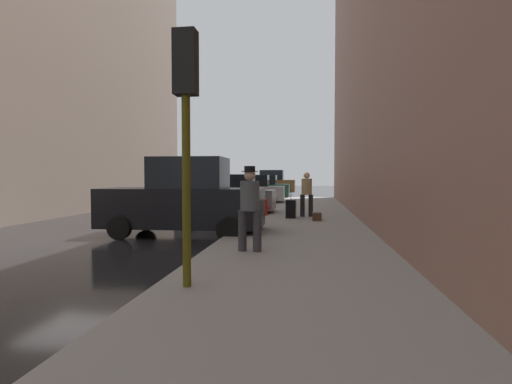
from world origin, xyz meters
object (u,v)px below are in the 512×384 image
object	(u,v)px
parked_gray_coupe	(228,196)
duffel_bag	(317,216)
pedestrian_in_tan_coat	(307,192)
fire_hydrant	(265,207)
parked_dark_green_sedan	(262,188)
parked_black_suv	(185,200)
parked_bronze_suv	(270,184)
pedestrian_with_beanie	(250,204)
parked_silver_sedan	(250,190)
rolling_suitcase	(291,209)
traffic_light	(186,102)

from	to	relation	value
parked_gray_coupe	duffel_bag	size ratio (longest dim) A/B	9.59
pedestrian_in_tan_coat	duffel_bag	bearing A→B (deg)	-74.11
fire_hydrant	pedestrian_in_tan_coat	world-z (taller)	pedestrian_in_tan_coat
parked_dark_green_sedan	pedestrian_in_tan_coat	xyz separation A→B (m)	(3.46, -14.14, 0.26)
parked_black_suv	parked_gray_coupe	bearing A→B (deg)	90.00
parked_black_suv	parked_bronze_suv	bearing A→B (deg)	90.00
parked_bronze_suv	fire_hydrant	bearing A→B (deg)	-84.94
parked_gray_coupe	pedestrian_with_beanie	size ratio (longest dim) A/B	2.38
duffel_bag	pedestrian_with_beanie	bearing A→B (deg)	-103.91
duffel_bag	parked_silver_sedan	bearing A→B (deg)	111.62
parked_dark_green_sedan	rolling_suitcase	bearing A→B (deg)	-78.90
parked_gray_coupe	pedestrian_with_beanie	world-z (taller)	pedestrian_with_beanie
pedestrian_with_beanie	duffel_bag	xyz separation A→B (m)	(1.49, 6.02, -0.85)
parked_bronze_suv	traffic_light	world-z (taller)	traffic_light
parked_black_suv	parked_gray_coupe	size ratio (longest dim) A/B	1.10
parked_black_suv	parked_bronze_suv	size ratio (longest dim) A/B	1.01
fire_hydrant	traffic_light	xyz separation A→B (m)	(0.05, -10.31, 2.26)
parked_black_suv	rolling_suitcase	size ratio (longest dim) A/B	4.46
parked_bronze_suv	duffel_bag	size ratio (longest dim) A/B	10.46
parked_dark_green_sedan	parked_black_suv	bearing A→B (deg)	-90.00
parked_black_suv	fire_hydrant	bearing A→B (deg)	68.85
pedestrian_in_tan_coat	parked_silver_sedan	bearing A→B (deg)	112.49
parked_black_suv	fire_hydrant	world-z (taller)	parked_black_suv
pedestrian_with_beanie	duffel_bag	size ratio (longest dim) A/B	4.04
parked_gray_coupe	rolling_suitcase	size ratio (longest dim) A/B	4.06
fire_hydrant	parked_silver_sedan	bearing A→B (deg)	102.51
parked_gray_coupe	fire_hydrant	size ratio (longest dim) A/B	6.00
pedestrian_with_beanie	duffel_bag	distance (m)	6.26
parked_dark_green_sedan	fire_hydrant	size ratio (longest dim) A/B	6.00
fire_hydrant	parked_dark_green_sedan	bearing A→B (deg)	97.39
parked_black_suv	fire_hydrant	distance (m)	5.03
traffic_light	pedestrian_in_tan_coat	world-z (taller)	traffic_light
parked_black_suv	rolling_suitcase	world-z (taller)	parked_black_suv
traffic_light	rolling_suitcase	bearing A→B (deg)	83.84
traffic_light	rolling_suitcase	xyz separation A→B (m)	(1.03, 9.52, -2.27)
parked_gray_coupe	duffel_bag	xyz separation A→B (m)	(3.83, -2.99, -0.56)
parked_silver_sedan	rolling_suitcase	distance (m)	9.37
parked_silver_sedan	pedestrian_with_beanie	distance (m)	15.86
parked_gray_coupe	parked_bronze_suv	bearing A→B (deg)	90.00
parked_dark_green_sedan	rolling_suitcase	world-z (taller)	parked_dark_green_sedan
parked_gray_coupe	rolling_suitcase	world-z (taller)	parked_gray_coupe
parked_dark_green_sedan	pedestrian_in_tan_coat	size ratio (longest dim) A/B	2.47
pedestrian_with_beanie	rolling_suitcase	world-z (taller)	pedestrian_with_beanie
parked_bronze_suv	pedestrian_with_beanie	distance (m)	28.03
parked_dark_green_sedan	duffel_bag	world-z (taller)	parked_dark_green_sedan
parked_silver_sedan	traffic_light	xyz separation A→B (m)	(1.85, -18.43, 1.91)
parked_bronze_suv	pedestrian_with_beanie	xyz separation A→B (m)	(2.34, -27.93, 0.10)
parked_black_suv	parked_dark_green_sedan	world-z (taller)	parked_black_suv
parked_gray_coupe	parked_black_suv	bearing A→B (deg)	-90.00
parked_bronze_suv	pedestrian_in_tan_coat	size ratio (longest dim) A/B	2.69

